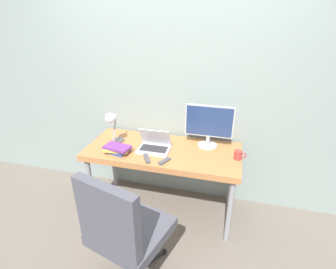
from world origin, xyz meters
TOP-DOWN VIEW (x-y plane):
  - ground_plane at (0.00, 0.00)m, footprint 12.00×12.00m
  - wall_back at (0.00, 0.72)m, footprint 8.00×0.05m
  - desk at (0.00, 0.33)m, footprint 1.50×0.65m
  - laptop at (-0.08, 0.30)m, footprint 0.31×0.22m
  - monitor at (0.41, 0.51)m, footprint 0.47×0.19m
  - desk_lamp at (-0.50, 0.28)m, footprint 0.11×0.24m
  - office_chair at (-0.04, -0.59)m, footprint 0.65×0.66m
  - book_stack at (-0.40, 0.15)m, footprint 0.27×0.21m
  - tv_remote at (-0.09, 0.10)m, footprint 0.11×0.15m
  - media_remote at (0.08, 0.10)m, footprint 0.10×0.14m
  - mug at (0.72, 0.32)m, footprint 0.11×0.07m

SIDE VIEW (x-z plane):
  - ground_plane at x=0.00m, z-range 0.00..0.00m
  - office_chair at x=-0.04m, z-range 0.06..1.11m
  - desk at x=0.00m, z-range 0.31..1.05m
  - tv_remote at x=-0.09m, z-range 0.75..0.77m
  - media_remote at x=0.08m, z-range 0.75..0.77m
  - book_stack at x=-0.40m, z-range 0.75..0.83m
  - mug at x=0.72m, z-range 0.75..0.83m
  - laptop at x=-0.08m, z-range 0.69..0.90m
  - monitor at x=0.41m, z-range 0.77..1.19m
  - desk_lamp at x=-0.50m, z-range 0.82..1.17m
  - wall_back at x=0.00m, z-range 0.00..2.60m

